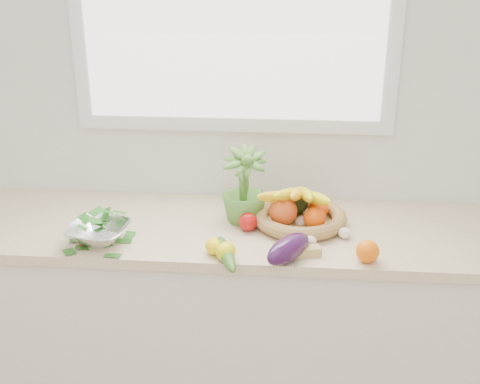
# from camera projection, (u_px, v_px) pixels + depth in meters

# --- Properties ---
(back_wall) EXTENTS (4.50, 0.02, 2.70)m
(back_wall) POSITION_uv_depth(u_px,v_px,m) (234.00, 94.00, 2.46)
(back_wall) COLOR white
(back_wall) RESTS_ON ground
(counter_cabinet) EXTENTS (2.20, 0.58, 0.86)m
(counter_cabinet) POSITION_uv_depth(u_px,v_px,m) (229.00, 326.00, 2.53)
(counter_cabinet) COLOR silver
(counter_cabinet) RESTS_ON ground
(countertop) EXTENTS (2.24, 0.62, 0.04)m
(countertop) POSITION_uv_depth(u_px,v_px,m) (228.00, 230.00, 2.36)
(countertop) COLOR beige
(countertop) RESTS_ON counter_cabinet
(orange_loose) EXTENTS (0.10, 0.10, 0.08)m
(orange_loose) POSITION_uv_depth(u_px,v_px,m) (368.00, 251.00, 2.06)
(orange_loose) COLOR orange
(orange_loose) RESTS_ON countertop
(lemon_a) EXTENTS (0.08, 0.09, 0.06)m
(lemon_a) POSITION_uv_depth(u_px,v_px,m) (213.00, 246.00, 2.12)
(lemon_a) COLOR yellow
(lemon_a) RESTS_ON countertop
(lemon_b) EXTENTS (0.09, 0.10, 0.07)m
(lemon_b) POSITION_uv_depth(u_px,v_px,m) (226.00, 251.00, 2.08)
(lemon_b) COLOR yellow
(lemon_b) RESTS_ON countertop
(lemon_c) EXTENTS (0.08, 0.09, 0.05)m
(lemon_c) POSITION_uv_depth(u_px,v_px,m) (367.00, 252.00, 2.09)
(lemon_c) COLOR #FFAE0D
(lemon_c) RESTS_ON countertop
(apple) EXTENTS (0.10, 0.10, 0.07)m
(apple) POSITION_uv_depth(u_px,v_px,m) (248.00, 222.00, 2.29)
(apple) COLOR #B1100E
(apple) RESTS_ON countertop
(ginger) EXTENTS (0.11, 0.07, 0.03)m
(ginger) POSITION_uv_depth(u_px,v_px,m) (306.00, 251.00, 2.11)
(ginger) COLOR tan
(ginger) RESTS_ON countertop
(garlic_a) EXTENTS (0.05, 0.05, 0.04)m
(garlic_a) POSITION_uv_depth(u_px,v_px,m) (301.00, 221.00, 2.34)
(garlic_a) COLOR white
(garlic_a) RESTS_ON countertop
(garlic_b) EXTENTS (0.06, 0.06, 0.04)m
(garlic_b) POSITION_uv_depth(u_px,v_px,m) (345.00, 233.00, 2.24)
(garlic_b) COLOR white
(garlic_b) RESTS_ON countertop
(garlic_c) EXTENTS (0.05, 0.05, 0.04)m
(garlic_c) POSITION_uv_depth(u_px,v_px,m) (310.00, 241.00, 2.18)
(garlic_c) COLOR beige
(garlic_c) RESTS_ON countertop
(eggplant) EXTENTS (0.20, 0.23, 0.09)m
(eggplant) POSITION_uv_depth(u_px,v_px,m) (288.00, 249.00, 2.07)
(eggplant) COLOR #31103C
(eggplant) RESTS_ON countertop
(cucumber) EXTENTS (0.12, 0.26, 0.05)m
(cucumber) POSITION_uv_depth(u_px,v_px,m) (226.00, 254.00, 2.08)
(cucumber) COLOR #2F5E1B
(cucumber) RESTS_ON countertop
(radish) EXTENTS (0.03, 0.03, 0.03)m
(radish) POSITION_uv_depth(u_px,v_px,m) (82.00, 242.00, 2.19)
(radish) COLOR #C2183C
(radish) RESTS_ON countertop
(potted_herb) EXTENTS (0.19, 0.19, 0.32)m
(potted_herb) POSITION_uv_depth(u_px,v_px,m) (244.00, 187.00, 2.34)
(potted_herb) COLOR #4D822F
(potted_herb) RESTS_ON countertop
(fruit_basket) EXTENTS (0.43, 0.43, 0.19)m
(fruit_basket) POSITION_uv_depth(u_px,v_px,m) (299.00, 212.00, 2.34)
(fruit_basket) COLOR tan
(fruit_basket) RESTS_ON countertop
(colander_with_spinach) EXTENTS (0.26, 0.26, 0.12)m
(colander_with_spinach) POSITION_uv_depth(u_px,v_px,m) (99.00, 228.00, 2.19)
(colander_with_spinach) COLOR silver
(colander_with_spinach) RESTS_ON countertop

